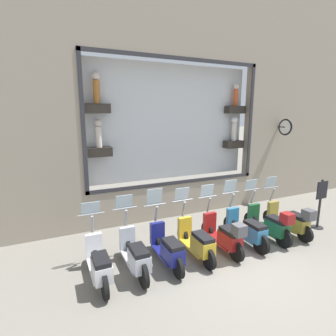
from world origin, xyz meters
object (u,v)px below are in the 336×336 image
scooter_teal_2 (247,229)px  scooter_yellow_4 (197,241)px  scooter_navy_5 (168,248)px  scooter_white_7 (99,264)px  scooter_red_3 (225,235)px  scooter_silver_6 (135,255)px  shop_sign_post (320,203)px  scooter_green_1 (271,224)px  scooter_olive_0 (291,220)px

scooter_teal_2 → scooter_yellow_4: scooter_teal_2 is taller
scooter_navy_5 → scooter_teal_2: bearing=-89.9°
scooter_yellow_4 → scooter_white_7: 2.39m
scooter_teal_2 → scooter_red_3: (-0.07, 0.80, 0.03)m
scooter_red_3 → scooter_teal_2: bearing=-85.2°
scooter_silver_6 → shop_sign_post: (-0.07, -5.99, 0.39)m
scooter_green_1 → scooter_teal_2: 0.80m
scooter_green_1 → scooter_white_7: (0.05, 4.78, -0.05)m
scooter_yellow_4 → scooter_green_1: bearing=-91.3°
scooter_olive_0 → scooter_yellow_4: 3.18m
scooter_green_1 → scooter_red_3: (-0.01, 1.59, -0.01)m
scooter_red_3 → scooter_navy_5: (0.06, 1.59, -0.04)m
scooter_olive_0 → scooter_teal_2: bearing=87.5°
scooter_red_3 → scooter_yellow_4: scooter_yellow_4 is taller
scooter_white_7 → shop_sign_post: shop_sign_post is taller
scooter_green_1 → scooter_yellow_4: scooter_yellow_4 is taller
scooter_white_7 → scooter_navy_5: bearing=-89.9°
scooter_red_3 → scooter_white_7: (0.06, 3.18, -0.04)m
scooter_red_3 → scooter_green_1: bearing=-89.8°
scooter_green_1 → scooter_yellow_4: size_ratio=1.00×
scooter_teal_2 → scooter_white_7: 3.98m
scooter_silver_6 → scooter_white_7: 0.80m
scooter_yellow_4 → scooter_white_7: size_ratio=1.00×
scooter_teal_2 → scooter_silver_6: size_ratio=1.00×
scooter_white_7 → shop_sign_post: bearing=-90.6°
scooter_olive_0 → scooter_white_7: bearing=89.4°
scooter_yellow_4 → shop_sign_post: bearing=-90.9°
scooter_yellow_4 → scooter_silver_6: scooter_silver_6 is taller
scooter_navy_5 → shop_sign_post: scooter_navy_5 is taller
scooter_yellow_4 → scooter_white_7: bearing=90.0°
scooter_green_1 → shop_sign_post: (-0.01, -2.01, 0.36)m
scooter_olive_0 → scooter_green_1: scooter_olive_0 is taller
scooter_teal_2 → scooter_navy_5: 2.39m
scooter_navy_5 → scooter_yellow_4: bearing=-90.1°
scooter_green_1 → scooter_red_3: bearing=90.2°
scooter_white_7 → scooter_olive_0: bearing=-90.6°
scooter_red_3 → scooter_olive_0: bearing=-90.1°
scooter_green_1 → scooter_navy_5: bearing=89.0°
scooter_olive_0 → scooter_navy_5: bearing=89.1°
scooter_olive_0 → scooter_red_3: (0.00, 2.39, 0.00)m
scooter_white_7 → scooter_red_3: bearing=-91.1°
scooter_navy_5 → scooter_silver_6: bearing=89.8°
scooter_navy_5 → scooter_silver_6: (0.00, 0.80, 0.01)m
scooter_green_1 → scooter_silver_6: (0.06, 3.98, -0.04)m
scooter_olive_0 → scooter_green_1: size_ratio=0.99×
scooter_navy_5 → scooter_white_7: (-0.00, 1.59, -0.00)m
scooter_teal_2 → scooter_navy_5: size_ratio=1.01×
scooter_green_1 → scooter_silver_6: 3.98m
scooter_green_1 → scooter_teal_2: (0.06, 0.80, -0.04)m
scooter_silver_6 → scooter_green_1: bearing=-90.9°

